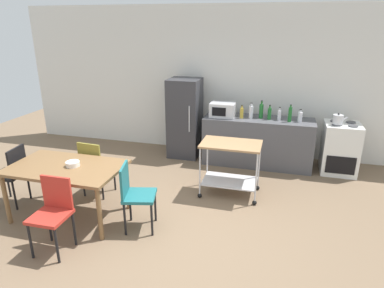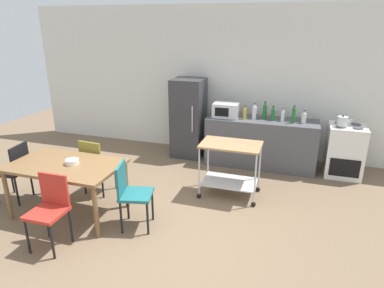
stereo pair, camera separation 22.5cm
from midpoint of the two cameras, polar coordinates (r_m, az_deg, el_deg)
name	(u,v)px [view 1 (the left image)]	position (r m, az deg, el deg)	size (l,w,h in m)	color
ground_plane	(167,232)	(4.54, -5.72, -14.58)	(12.00, 12.00, 0.00)	brown
back_wall	(218,81)	(6.92, 3.44, 10.51)	(8.40, 0.12, 2.90)	silver
kitchen_counter	(257,142)	(6.46, 9.97, 0.40)	(2.00, 0.64, 0.90)	#4C4C51
dining_table	(66,172)	(4.90, -21.65, -4.35)	(1.50, 0.90, 0.75)	brown
chair_black	(12,172)	(5.63, -29.08, -4.10)	(0.45, 0.45, 0.89)	black
chair_olive	(95,164)	(5.41, -17.17, -3.30)	(0.43, 0.43, 0.89)	olive
chair_teal	(134,192)	(4.43, -11.14, -8.02)	(0.48, 0.48, 0.89)	#1E666B
chair_red	(53,210)	(4.33, -23.78, -10.15)	(0.41, 0.41, 0.89)	#B72D23
stove_oven	(340,148)	(6.52, 22.74, -0.67)	(0.60, 0.61, 0.92)	white
refrigerator	(185,118)	(6.72, -2.18, 4.38)	(0.60, 0.63, 1.55)	#333338
kitchen_cart	(230,160)	(5.20, 5.27, -2.74)	(0.91, 0.57, 0.85)	#A37A51
microwave	(223,110)	(6.34, 4.18, 5.77)	(0.46, 0.35, 0.26)	silver
bottle_sesame_oil	(242,113)	(6.27, 7.34, 5.24)	(0.07, 0.07, 0.25)	gold
bottle_olive_oil	(251,112)	(6.30, 8.90, 5.40)	(0.08, 0.08, 0.29)	silver
bottle_soy_sauce	(261,111)	(6.32, 10.57, 5.51)	(0.07, 0.07, 0.33)	#1E6628
bottle_wine	(269,113)	(6.26, 11.91, 5.05)	(0.07, 0.07, 0.27)	#1E6628
bottle_soda	(279,115)	(6.26, 13.48, 4.77)	(0.06, 0.06, 0.24)	silver
bottle_sparkling_water	(290,114)	(6.19, 15.18, 4.85)	(0.06, 0.06, 0.31)	#1E6628
bottle_hot_sauce	(300,117)	(6.25, 16.75, 4.43)	(0.08, 0.08, 0.23)	silver
fruit_bowl	(73,164)	(4.82, -20.72, -3.16)	(0.18, 0.18, 0.07)	white
kettle	(338,119)	(6.25, 22.42, 3.84)	(0.24, 0.17, 0.19)	silver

